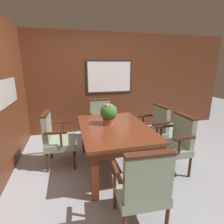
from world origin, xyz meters
TOP-DOWN VIEW (x-y plane):
  - ground_plane at (0.00, 0.00)m, footprint 14.00×14.00m
  - wall_back at (0.00, 1.94)m, footprint 7.20×0.08m
  - dining_table at (-0.01, 0.10)m, footprint 1.07×1.53m
  - chair_right_near at (0.90, -0.24)m, footprint 0.49×0.56m
  - chair_head_far at (0.00, 1.24)m, footprint 0.56×0.50m
  - chair_right_far at (0.89, 0.43)m, footprint 0.52×0.58m
  - chair_left_far at (-0.94, 0.42)m, footprint 0.52×0.57m
  - chair_head_near at (-0.03, -1.08)m, footprint 0.57×0.51m
  - potted_plant at (-0.07, 0.24)m, footprint 0.28×0.28m

SIDE VIEW (x-z plane):
  - ground_plane at x=0.00m, z-range 0.00..0.00m
  - chair_right_near at x=0.90m, z-range 0.04..0.97m
  - chair_head_far at x=0.00m, z-range 0.04..0.97m
  - chair_right_far at x=0.89m, z-range 0.04..0.97m
  - chair_left_far at x=-0.94m, z-range 0.04..0.97m
  - chair_head_near at x=-0.03m, z-range 0.04..0.97m
  - dining_table at x=-0.01m, z-range 0.27..0.99m
  - potted_plant at x=-0.07m, z-range 0.73..1.09m
  - wall_back at x=0.00m, z-range 0.00..2.45m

